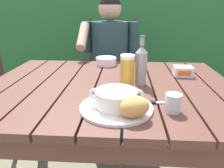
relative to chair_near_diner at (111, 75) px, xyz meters
The scene contains 13 objects.
dining_table 0.96m from the chair_near_diner, 86.51° to the right, with size 1.32×1.00×0.75m.
hedge_backdrop 0.96m from the chair_near_diner, 81.55° to the left, with size 3.47×0.84×2.50m.
chair_near_diner is the anchor object (origin of this frame).
person_eating 0.30m from the chair_near_diner, 90.80° to the right, with size 0.48×0.47×1.24m.
serving_plate 1.27m from the chair_near_diner, 85.13° to the right, with size 0.30×0.30×0.01m.
soup_bowl 1.27m from the chair_near_diner, 85.13° to the right, with size 0.22×0.17×0.08m.
bread_roll 1.36m from the chair_near_diner, 82.48° to the right, with size 0.14×0.12×0.08m.
beer_glass 1.04m from the chair_near_diner, 81.28° to the right, with size 0.07×0.07×0.17m.
beer_bottle 1.03m from the chair_near_diner, 76.78° to the right, with size 0.06×0.06×0.26m.
water_glass_small 1.32m from the chair_near_diner, 75.30° to the right, with size 0.06×0.06×0.07m.
butter_tub 0.95m from the chair_near_diner, 58.09° to the right, with size 0.11×0.08×0.06m.
table_knife 1.23m from the chair_near_diner, 77.07° to the right, with size 0.15×0.03×0.01m.
diner_bowl 0.61m from the chair_near_diner, 90.00° to the right, with size 0.15×0.15×0.05m.
Camera 1 is at (0.08, -1.07, 1.14)m, focal length 33.93 mm.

